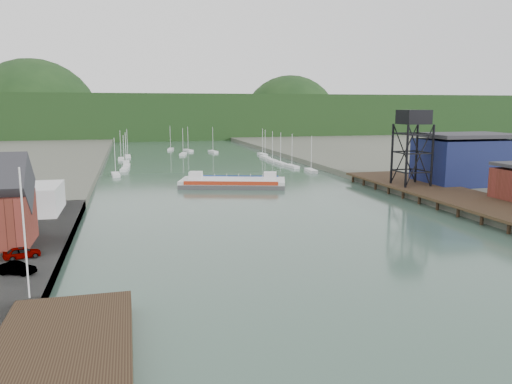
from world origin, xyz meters
name	(u,v)px	position (x,y,z in m)	size (l,w,h in m)	color
ground	(411,321)	(0.00, 0.00, 0.00)	(600.00, 600.00, 0.00)	#314D44
west_stage	(63,351)	(-29.00, 0.00, 0.90)	(10.00, 18.00, 1.80)	black
east_pier	(456,196)	(37.00, 45.00, 1.90)	(14.00, 70.00, 2.45)	black
white_shed	(2,200)	(-44.00, 50.00, 3.85)	(18.00, 12.00, 4.50)	silver
flagpole	(24,234)	(-33.00, 10.00, 7.60)	(0.16, 0.16, 12.00)	silver
lift_tower	(414,122)	(35.00, 58.00, 15.65)	(6.50, 6.50, 16.00)	black
blue_shed	(466,159)	(50.00, 60.00, 7.06)	(20.50, 14.50, 11.30)	#0C1435
marina_sailboats	(199,159)	(0.08, 138.46, 0.35)	(57.71, 92.65, 0.90)	silver
distant_hills	(159,120)	(-3.98, 301.35, 10.38)	(500.00, 120.00, 80.00)	black
chain_ferry	(233,182)	(-0.06, 77.99, 1.02)	(26.45, 16.64, 3.55)	#454547
car_west_a	(22,253)	(-36.06, 23.16, 2.28)	(1.62, 4.02, 1.37)	#999999
car_west_b	(16,268)	(-35.48, 17.27, 2.24)	(1.36, 3.90, 1.28)	#999999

